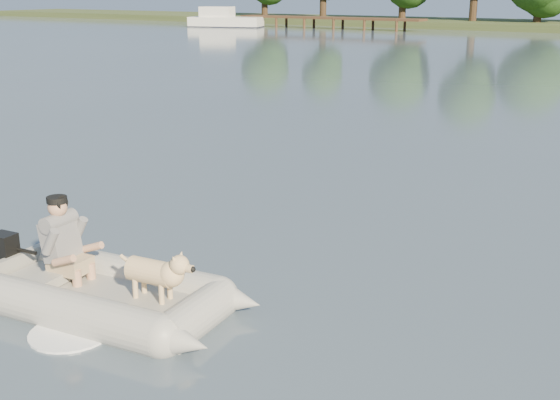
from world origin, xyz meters
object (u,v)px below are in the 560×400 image
Objects in this scene: dock at (328,23)px; dinghy at (105,262)px; man at (62,237)px; cabin_cruiser at (226,17)px; dog at (152,276)px.

dinghy is (25.40, -52.32, 0.04)m from dock.
man is (24.73, -52.33, 0.22)m from dock.
man is 0.14× the size of cabin_cruiser.
dog is 60.76m from cabin_cruiser.
dinghy reaches higher than dock.
cabin_cruiser is at bearing -163.24° from dock.
dinghy is at bearing -4.24° from man.
cabin_cruiser is at bearing 119.03° from man.
dock is 17.66× the size of man.
dock is at bearing 109.76° from man.
man is at bearing 180.00° from dog.
dock is 58.33m from dog.
dog is (0.60, 0.11, -0.07)m from dinghy.
dock is 58.16m from dinghy.
dock is 2.52× the size of cabin_cruiser.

